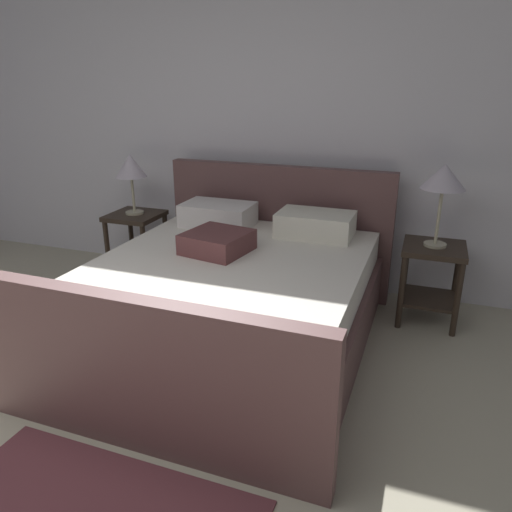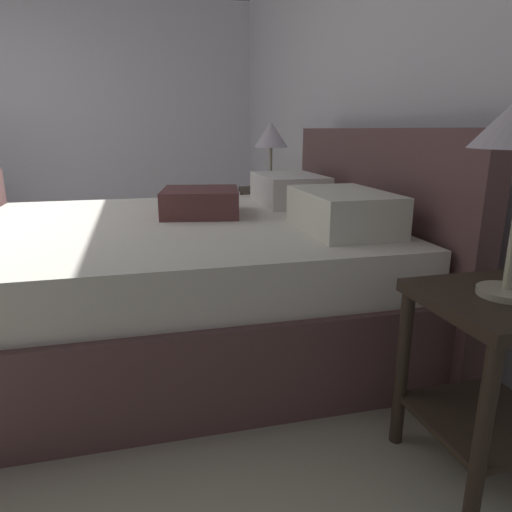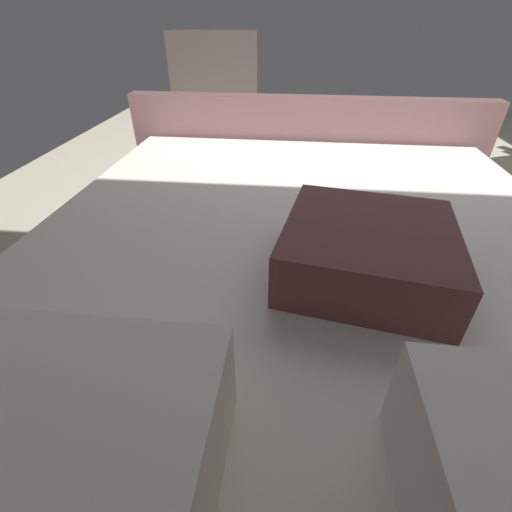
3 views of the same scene
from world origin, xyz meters
TOP-DOWN VIEW (x-y plane):
  - ground_plane at (0.00, 0.00)m, footprint 6.08×6.29m
  - bed at (0.49, 1.92)m, footprint 1.93×2.25m
  - dresser at (1.71, -2.80)m, footprint 1.24×0.46m
  - area_rug at (0.49, 0.16)m, footprint 1.42×1.14m

SIDE VIEW (x-z plane):
  - ground_plane at x=0.00m, z-range -0.02..0.00m
  - area_rug at x=0.49m, z-range 0.00..0.01m
  - bed at x=0.49m, z-range -0.19..0.88m
  - dresser at x=1.71m, z-range 0.00..1.00m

